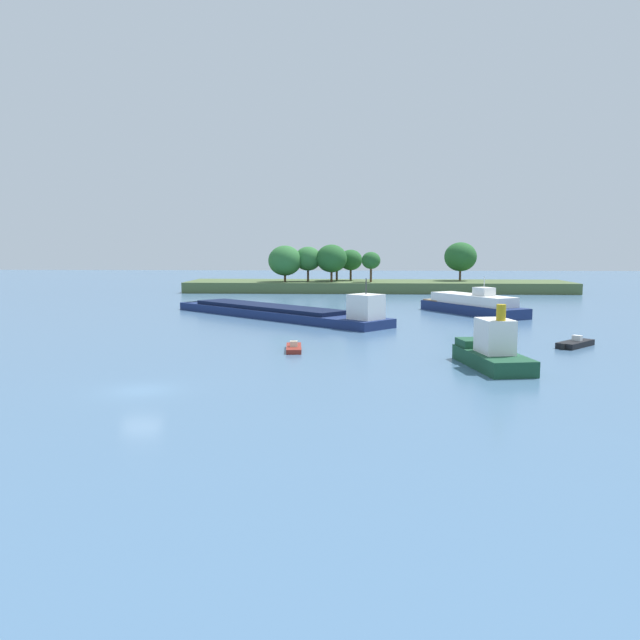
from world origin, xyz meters
TOP-DOWN VIEW (x-y plane):
  - ground_plane at (0.00, 0.00)m, footprint 400.00×400.00m
  - treeline_island at (16.84, 91.67)m, footprint 76.22×15.22m
  - cargo_barge at (4.20, 42.12)m, footprint 29.99×27.77m
  - fishing_skiff at (8.35, 16.58)m, footprint 1.70×4.75m
  - tugboat at (24.24, 9.46)m, footprint 4.92×9.30m
  - white_riverboat at (29.76, 48.65)m, footprint 12.64×17.26m
  - small_motorboat at (34.04, 20.02)m, footprint 4.37×4.54m

SIDE VIEW (x-z plane):
  - ground_plane at x=0.00m, z-range 0.00..0.00m
  - fishing_skiff at x=8.35m, z-range -0.22..0.68m
  - small_motorboat at x=34.04m, z-range -0.23..0.81m
  - cargo_barge at x=4.20m, z-range -1.97..3.68m
  - white_riverboat at x=29.76m, z-range -1.32..3.82m
  - tugboat at x=24.24m, z-range -1.22..3.75m
  - treeline_island at x=16.84m, z-range -2.18..7.69m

